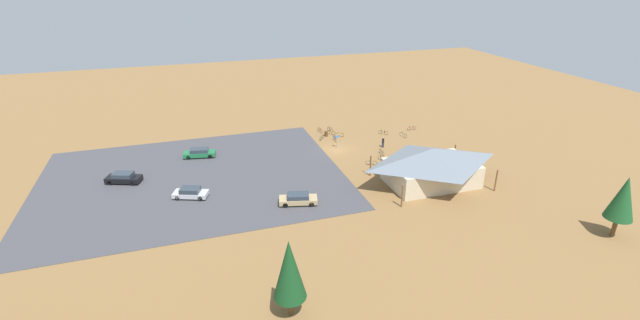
{
  "coord_description": "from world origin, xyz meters",
  "views": [
    {
      "loc": [
        22.99,
        61.69,
        26.7
      ],
      "look_at": [
        4.69,
        5.78,
        1.2
      ],
      "focal_mm": 24.78,
      "sensor_mm": 36.0,
      "label": 1
    }
  ],
  "objects_px": {
    "bicycle_purple_yard_front": "(382,152)",
    "bicycle_red_near_porch": "(412,128)",
    "bicycle_teal_yard_right": "(382,159)",
    "car_silver_second_row": "(191,193)",
    "bicycle_white_trailside": "(403,135)",
    "trash_bin": "(326,134)",
    "bicycle_black_lone_west": "(383,132)",
    "pine_far_east": "(623,198)",
    "bike_pavilion": "(432,164)",
    "bicycle_orange_yard_center": "(331,133)",
    "lot_sign": "(337,140)",
    "car_tan_by_curb": "(298,199)",
    "car_black_near_entry": "(124,178)",
    "car_green_inner_stall": "(200,153)",
    "pine_mideast": "(289,270)",
    "bicycle_red_front_row": "(320,130)",
    "bicycle_black_by_bin": "(335,139)",
    "bicycle_silver_lone_east": "(371,163)",
    "bicycle_green_yard_left": "(322,138)",
    "bicycle_yellow_near_sign": "(339,135)",
    "visitor_at_bikes": "(383,142)",
    "bicycle_blue_edge_north": "(330,130)"
  },
  "relations": [
    {
      "from": "bicycle_orange_yard_center",
      "to": "car_tan_by_curb",
      "type": "xyz_separation_m",
      "value": [
        12.09,
        22.22,
        0.37
      ]
    },
    {
      "from": "pine_far_east",
      "to": "car_black_near_entry",
      "type": "relative_size",
      "value": 1.44
    },
    {
      "from": "bicycle_black_by_bin",
      "to": "pine_far_east",
      "type": "bearing_deg",
      "value": 117.28
    },
    {
      "from": "bicycle_white_trailside",
      "to": "trash_bin",
      "type": "bearing_deg",
      "value": -19.92
    },
    {
      "from": "pine_mideast",
      "to": "car_silver_second_row",
      "type": "bearing_deg",
      "value": -73.98
    },
    {
      "from": "bicycle_black_lone_west",
      "to": "pine_far_east",
      "type": "bearing_deg",
      "value": 104.67
    },
    {
      "from": "pine_mideast",
      "to": "bicycle_red_front_row",
      "type": "height_order",
      "value": "pine_mideast"
    },
    {
      "from": "lot_sign",
      "to": "car_green_inner_stall",
      "type": "bearing_deg",
      "value": -7.57
    },
    {
      "from": "bicycle_red_front_row",
      "to": "car_green_inner_stall",
      "type": "relative_size",
      "value": 0.33
    },
    {
      "from": "pine_mideast",
      "to": "bicycle_blue_edge_north",
      "type": "height_order",
      "value": "pine_mideast"
    },
    {
      "from": "car_black_near_entry",
      "to": "car_green_inner_stall",
      "type": "distance_m",
      "value": 11.99
    },
    {
      "from": "car_tan_by_curb",
      "to": "bicycle_silver_lone_east",
      "type": "bearing_deg",
      "value": -149.16
    },
    {
      "from": "bicycle_teal_yard_right",
      "to": "car_green_inner_stall",
      "type": "height_order",
      "value": "car_green_inner_stall"
    },
    {
      "from": "bicycle_black_lone_west",
      "to": "visitor_at_bikes",
      "type": "height_order",
      "value": "visitor_at_bikes"
    },
    {
      "from": "bike_pavilion",
      "to": "pine_mideast",
      "type": "bearing_deg",
      "value": 36.76
    },
    {
      "from": "bicycle_teal_yard_right",
      "to": "visitor_at_bikes",
      "type": "xyz_separation_m",
      "value": [
        -2.58,
        -4.99,
        0.56
      ]
    },
    {
      "from": "trash_bin",
      "to": "car_green_inner_stall",
      "type": "bearing_deg",
      "value": 7.44
    },
    {
      "from": "bicycle_red_front_row",
      "to": "bicycle_silver_lone_east",
      "type": "relative_size",
      "value": 1.11
    },
    {
      "from": "lot_sign",
      "to": "bicycle_teal_yard_right",
      "type": "distance_m",
      "value": 8.58
    },
    {
      "from": "pine_mideast",
      "to": "bicycle_yellow_near_sign",
      "type": "relative_size",
      "value": 4.61
    },
    {
      "from": "bicycle_black_lone_west",
      "to": "bicycle_black_by_bin",
      "type": "relative_size",
      "value": 0.73
    },
    {
      "from": "bicycle_white_trailside",
      "to": "car_tan_by_curb",
      "type": "distance_m",
      "value": 29.24
    },
    {
      "from": "pine_mideast",
      "to": "bicycle_red_near_porch",
      "type": "distance_m",
      "value": 50.11
    },
    {
      "from": "bicycle_green_yard_left",
      "to": "car_silver_second_row",
      "type": "distance_m",
      "value": 26.65
    },
    {
      "from": "pine_mideast",
      "to": "bicycle_black_by_bin",
      "type": "height_order",
      "value": "pine_mideast"
    },
    {
      "from": "pine_far_east",
      "to": "pine_mideast",
      "type": "bearing_deg",
      "value": 0.88
    },
    {
      "from": "bike_pavilion",
      "to": "car_green_inner_stall",
      "type": "relative_size",
      "value": 2.79
    },
    {
      "from": "bike_pavilion",
      "to": "bicycle_red_front_row",
      "type": "bearing_deg",
      "value": -71.59
    },
    {
      "from": "bicycle_orange_yard_center",
      "to": "car_green_inner_stall",
      "type": "relative_size",
      "value": 0.26
    },
    {
      "from": "bike_pavilion",
      "to": "bicycle_silver_lone_east",
      "type": "xyz_separation_m",
      "value": [
        5.1,
        -7.96,
        -2.48
      ]
    },
    {
      "from": "trash_bin",
      "to": "pine_far_east",
      "type": "xyz_separation_m",
      "value": [
        -19.47,
        39.26,
        4.21
      ]
    },
    {
      "from": "lot_sign",
      "to": "car_tan_by_curb",
      "type": "distance_m",
      "value": 19.51
    },
    {
      "from": "pine_mideast",
      "to": "car_silver_second_row",
      "type": "xyz_separation_m",
      "value": [
        6.85,
        -23.85,
        -3.82
      ]
    },
    {
      "from": "bicycle_silver_lone_east",
      "to": "car_green_inner_stall",
      "type": "bearing_deg",
      "value": -24.53
    },
    {
      "from": "bicycle_red_near_porch",
      "to": "bicycle_green_yard_left",
      "type": "bearing_deg",
      "value": -1.4
    },
    {
      "from": "bicycle_red_front_row",
      "to": "bicycle_orange_yard_center",
      "type": "height_order",
      "value": "bicycle_red_front_row"
    },
    {
      "from": "bicycle_red_near_porch",
      "to": "car_tan_by_curb",
      "type": "bearing_deg",
      "value": 36.71
    },
    {
      "from": "bike_pavilion",
      "to": "bicycle_red_near_porch",
      "type": "xyz_separation_m",
      "value": [
        -8.18,
        -19.86,
        -2.48
      ]
    },
    {
      "from": "bicycle_white_trailside",
      "to": "bicycle_green_yard_left",
      "type": "xyz_separation_m",
      "value": [
        13.79,
        -3.11,
        -0.02
      ]
    },
    {
      "from": "bicycle_teal_yard_right",
      "to": "car_silver_second_row",
      "type": "height_order",
      "value": "car_silver_second_row"
    },
    {
      "from": "bicycle_purple_yard_front",
      "to": "bicycle_red_near_porch",
      "type": "height_order",
      "value": "bicycle_red_near_porch"
    },
    {
      "from": "bicycle_yellow_near_sign",
      "to": "bicycle_green_yard_left",
      "type": "relative_size",
      "value": 1.32
    },
    {
      "from": "bicycle_red_near_porch",
      "to": "visitor_at_bikes",
      "type": "height_order",
      "value": "visitor_at_bikes"
    },
    {
      "from": "bicycle_orange_yard_center",
      "to": "visitor_at_bikes",
      "type": "relative_size",
      "value": 0.74
    },
    {
      "from": "bicycle_purple_yard_front",
      "to": "bicycle_red_near_porch",
      "type": "relative_size",
      "value": 0.97
    },
    {
      "from": "bicycle_red_front_row",
      "to": "bicycle_yellow_near_sign",
      "type": "height_order",
      "value": "bicycle_red_front_row"
    },
    {
      "from": "bike_pavilion",
      "to": "bicycle_orange_yard_center",
      "type": "relative_size",
      "value": 10.65
    },
    {
      "from": "trash_bin",
      "to": "bicycle_red_near_porch",
      "type": "bearing_deg",
      "value": 173.29
    },
    {
      "from": "trash_bin",
      "to": "bicycle_blue_edge_north",
      "type": "height_order",
      "value": "trash_bin"
    },
    {
      "from": "lot_sign",
      "to": "bike_pavilion",
      "type": "bearing_deg",
      "value": 115.41
    }
  ]
}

